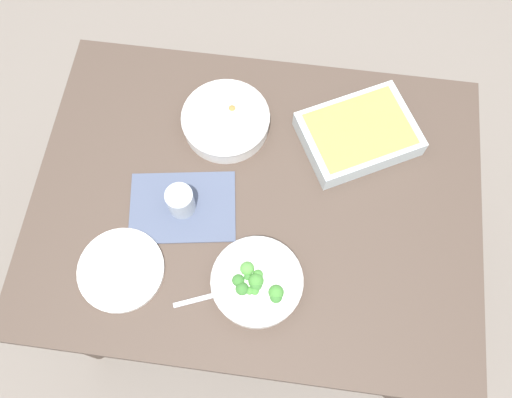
{
  "coord_description": "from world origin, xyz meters",
  "views": [
    {
      "loc": [
        -0.07,
        0.53,
        2.06
      ],
      "look_at": [
        0.0,
        0.0,
        0.74
      ],
      "focal_mm": 37.37,
      "sensor_mm": 36.0,
      "label": 1
    }
  ],
  "objects_px": {
    "broccoli_bowl": "(257,282)",
    "drink_cup": "(181,202)",
    "stew_bowl": "(226,121)",
    "spoon_by_broccoli": "(218,294)",
    "spoon_by_stew": "(218,137)",
    "side_plate": "(121,270)",
    "baking_dish": "(359,133)"
  },
  "relations": [
    {
      "from": "stew_bowl",
      "to": "spoon_by_broccoli",
      "type": "distance_m",
      "value": 0.48
    },
    {
      "from": "stew_bowl",
      "to": "broccoli_bowl",
      "type": "distance_m",
      "value": 0.46
    },
    {
      "from": "drink_cup",
      "to": "spoon_by_broccoli",
      "type": "bearing_deg",
      "value": 120.76
    },
    {
      "from": "broccoli_bowl",
      "to": "drink_cup",
      "type": "distance_m",
      "value": 0.29
    },
    {
      "from": "drink_cup",
      "to": "spoon_by_broccoli",
      "type": "height_order",
      "value": "drink_cup"
    },
    {
      "from": "stew_bowl",
      "to": "broccoli_bowl",
      "type": "xyz_separation_m",
      "value": [
        -0.15,
        0.44,
        -0.0
      ]
    },
    {
      "from": "spoon_by_stew",
      "to": "stew_bowl",
      "type": "bearing_deg",
      "value": -113.43
    },
    {
      "from": "stew_bowl",
      "to": "spoon_by_broccoli",
      "type": "xyz_separation_m",
      "value": [
        -0.05,
        0.48,
        -0.03
      ]
    },
    {
      "from": "broccoli_bowl",
      "to": "spoon_by_broccoli",
      "type": "height_order",
      "value": "broccoli_bowl"
    },
    {
      "from": "broccoli_bowl",
      "to": "spoon_by_broccoli",
      "type": "relative_size",
      "value": 1.35
    },
    {
      "from": "broccoli_bowl",
      "to": "spoon_by_stew",
      "type": "distance_m",
      "value": 0.43
    },
    {
      "from": "stew_bowl",
      "to": "side_plate",
      "type": "height_order",
      "value": "stew_bowl"
    },
    {
      "from": "baking_dish",
      "to": "drink_cup",
      "type": "relative_size",
      "value": 4.34
    },
    {
      "from": "stew_bowl",
      "to": "drink_cup",
      "type": "distance_m",
      "value": 0.27
    },
    {
      "from": "broccoli_bowl",
      "to": "side_plate",
      "type": "distance_m",
      "value": 0.35
    },
    {
      "from": "broccoli_bowl",
      "to": "spoon_by_broccoli",
      "type": "xyz_separation_m",
      "value": [
        0.09,
        0.04,
        -0.03
      ]
    },
    {
      "from": "stew_bowl",
      "to": "baking_dish",
      "type": "height_order",
      "value": "same"
    },
    {
      "from": "side_plate",
      "to": "spoon_by_stew",
      "type": "distance_m",
      "value": 0.45
    },
    {
      "from": "broccoli_bowl",
      "to": "baking_dish",
      "type": "relative_size",
      "value": 0.62
    },
    {
      "from": "broccoli_bowl",
      "to": "spoon_by_stew",
      "type": "xyz_separation_m",
      "value": [
        0.16,
        -0.4,
        -0.03
      ]
    },
    {
      "from": "broccoli_bowl",
      "to": "drink_cup",
      "type": "xyz_separation_m",
      "value": [
        0.22,
        -0.18,
        0.01
      ]
    },
    {
      "from": "spoon_by_stew",
      "to": "drink_cup",
      "type": "bearing_deg",
      "value": 74.49
    },
    {
      "from": "side_plate",
      "to": "spoon_by_stew",
      "type": "bearing_deg",
      "value": -114.23
    },
    {
      "from": "broccoli_bowl",
      "to": "side_plate",
      "type": "bearing_deg",
      "value": 1.31
    },
    {
      "from": "stew_bowl",
      "to": "spoon_by_broccoli",
      "type": "height_order",
      "value": "stew_bowl"
    },
    {
      "from": "broccoli_bowl",
      "to": "drink_cup",
      "type": "bearing_deg",
      "value": -39.16
    },
    {
      "from": "stew_bowl",
      "to": "drink_cup",
      "type": "height_order",
      "value": "drink_cup"
    },
    {
      "from": "stew_bowl",
      "to": "spoon_by_stew",
      "type": "relative_size",
      "value": 1.46
    },
    {
      "from": "stew_bowl",
      "to": "spoon_by_broccoli",
      "type": "bearing_deg",
      "value": 96.24
    },
    {
      "from": "spoon_by_stew",
      "to": "baking_dish",
      "type": "bearing_deg",
      "value": -173.15
    },
    {
      "from": "stew_bowl",
      "to": "baking_dish",
      "type": "relative_size",
      "value": 0.67
    },
    {
      "from": "spoon_by_stew",
      "to": "spoon_by_broccoli",
      "type": "height_order",
      "value": "same"
    }
  ]
}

